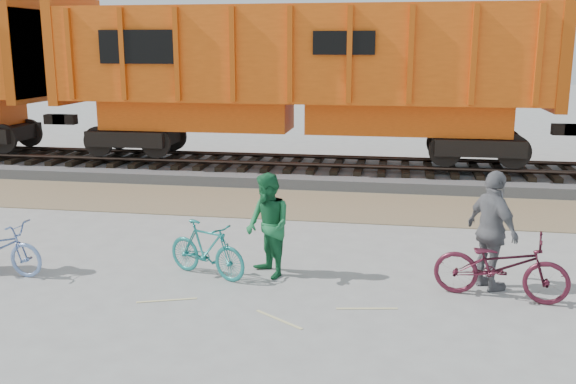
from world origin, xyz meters
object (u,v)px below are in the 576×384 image
bicycle_teal (207,249)px  person_man (268,226)px  hopper_car_center (299,73)px  bicycle_maroon (501,266)px  person_woman (492,231)px

bicycle_teal → person_man: size_ratio=0.90×
hopper_car_center → person_man: hopper_car_center is taller
person_man → bicycle_maroon: bearing=45.4°
hopper_car_center → bicycle_teal: 9.04m
bicycle_maroon → hopper_car_center: bearing=37.7°
person_man → hopper_car_center: bearing=146.6°
bicycle_teal → bicycle_maroon: (4.66, -0.17, 0.05)m
bicycle_maroon → person_woman: bearing=25.0°
hopper_car_center → bicycle_teal: bearing=-91.3°
hopper_car_center → bicycle_teal: (-0.20, -8.67, -2.54)m
bicycle_teal → person_man: 1.09m
hopper_car_center → bicycle_maroon: bearing=-63.2°
person_woman → person_man: bearing=59.7°
person_man → person_woman: (3.56, 0.03, 0.08)m
hopper_car_center → person_man: 8.78m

